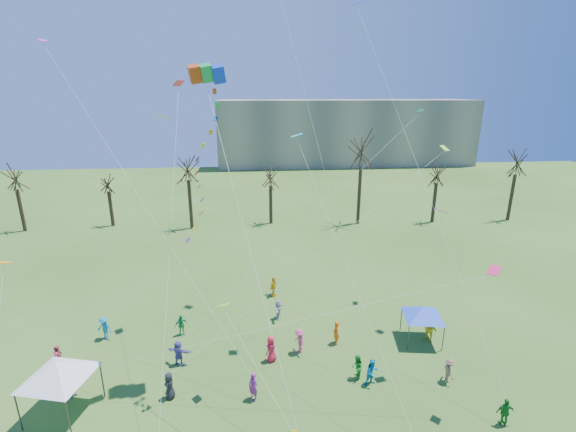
{
  "coord_description": "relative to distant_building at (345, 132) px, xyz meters",
  "views": [
    {
      "loc": [
        -0.72,
        -14.08,
        17.0
      ],
      "look_at": [
        1.05,
        5.0,
        11.0
      ],
      "focal_mm": 25.0,
      "sensor_mm": 36.0,
      "label": 1
    }
  ],
  "objects": [
    {
      "name": "bare_tree_row",
      "position": [
        -15.46,
        -45.88,
        -0.41
      ],
      "size": [
        69.02,
        7.44,
        12.03
      ],
      "color": "black",
      "rests_on": "ground"
    },
    {
      "name": "canopy_tent_white",
      "position": [
        -33.3,
        -77.14,
        -4.7
      ],
      "size": [
        4.28,
        4.28,
        3.31
      ],
      "color": "#3F3F44",
      "rests_on": "ground"
    },
    {
      "name": "distant_building",
      "position": [
        0.0,
        0.0,
        0.0
      ],
      "size": [
        60.0,
        14.0,
        15.0
      ],
      "primitive_type": "cube",
      "color": "gray",
      "rests_on": "ground"
    },
    {
      "name": "festival_crowd",
      "position": [
        -22.6,
        -74.93,
        -6.64
      ],
      "size": [
        26.21,
        18.16,
        1.85
      ],
      "color": "#D7431A",
      "rests_on": "ground"
    },
    {
      "name": "canopy_tent_blue",
      "position": [
        -11.04,
        -72.4,
        -5.21
      ],
      "size": [
        3.56,
        3.56,
        2.7
      ],
      "color": "#3F3F44",
      "rests_on": "ground"
    },
    {
      "name": "small_kites_aloft",
      "position": [
        -21.89,
        -70.58,
        6.21
      ],
      "size": [
        29.29,
        17.36,
        33.87
      ],
      "color": "#FF970D",
      "rests_on": "ground"
    },
    {
      "name": "big_box_kite",
      "position": [
        -24.91,
        -75.39,
        5.61
      ],
      "size": [
        3.15,
        5.69,
        18.21
      ],
      "color": "red",
      "rests_on": "ground"
    }
  ]
}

